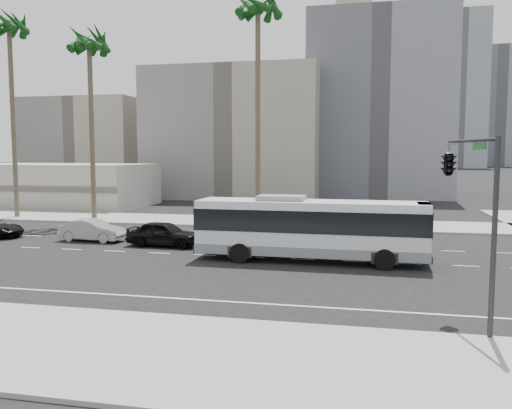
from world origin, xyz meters
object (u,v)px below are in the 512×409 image
(palm_mid, at_px, (89,48))
(palm_far, at_px, (9,30))
(traffic_signal, at_px, (453,168))
(city_bus, at_px, (310,227))
(car_b, at_px, (92,230))
(car_a, at_px, (164,234))
(palm_near, at_px, (258,13))

(palm_mid, bearing_deg, palm_far, 175.59)
(traffic_signal, xyz_separation_m, palm_mid, (-27.74, 22.51, 9.99))
(city_bus, height_order, palm_far, palm_far)
(car_b, height_order, traffic_signal, traffic_signal)
(city_bus, distance_m, traffic_signal, 11.29)
(palm_mid, height_order, palm_far, palm_far)
(car_a, height_order, palm_far, palm_far)
(city_bus, relative_size, car_b, 2.80)
(car_b, relative_size, palm_near, 0.24)
(car_a, distance_m, palm_mid, 21.63)
(palm_near, relative_size, palm_far, 1.00)
(palm_mid, distance_m, palm_far, 8.83)
(car_b, height_order, palm_near, palm_near)
(city_bus, distance_m, palm_far, 36.83)
(city_bus, distance_m, car_b, 16.34)
(city_bus, relative_size, palm_mid, 0.76)
(car_b, distance_m, palm_near, 21.91)
(palm_near, bearing_deg, palm_mid, 178.83)
(traffic_signal, bearing_deg, palm_near, 102.93)
(traffic_signal, height_order, palm_mid, palm_mid)
(city_bus, relative_size, palm_far, 0.67)
(car_a, bearing_deg, palm_mid, 47.81)
(traffic_signal, relative_size, palm_mid, 0.39)
(city_bus, bearing_deg, car_b, 167.97)
(car_a, xyz_separation_m, traffic_signal, (16.41, -11.46, 4.74))
(car_a, bearing_deg, city_bus, -103.54)
(city_bus, relative_size, palm_near, 0.67)
(car_b, height_order, palm_far, palm_far)
(car_a, distance_m, car_b, 5.85)
(traffic_signal, xyz_separation_m, palm_near, (-12.27, 22.20, 12.07))
(traffic_signal, xyz_separation_m, palm_far, (-36.29, 23.17, 12.11))
(palm_mid, bearing_deg, city_bus, -32.95)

